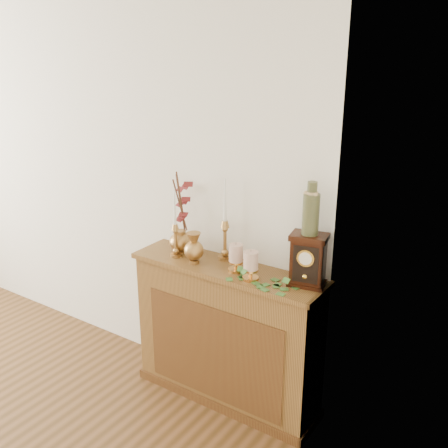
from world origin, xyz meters
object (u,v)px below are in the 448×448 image
Objects in this scene: candlestick_left at (175,235)px; ginger_jar at (183,214)px; mantel_clock at (308,260)px; bud_vase at (194,248)px; candlestick_center at (225,234)px; ceramic_vase at (311,211)px.

ginger_jar is (-0.02, 0.12, 0.10)m from candlestick_left.
candlestick_left is at bearing 174.33° from mantel_clock.
candlestick_left is 0.81× the size of ginger_jar.
mantel_clock is (0.88, -0.03, -0.10)m from ginger_jar.
bud_vase is 0.66× the size of mantel_clock.
bud_vase is (0.16, -0.02, -0.05)m from candlestick_left.
candlestick_center is 0.95× the size of ginger_jar.
ginger_jar reaches higher than candlestick_center.
ginger_jar is (-0.30, -0.02, 0.07)m from candlestick_center.
candlestick_center is 1.72× the size of mantel_clock.
mantel_clock is 1.02× the size of ceramic_vase.
ceramic_vase is (0.86, 0.09, 0.29)m from candlestick_left.
mantel_clock is at bearing -2.15° from ginger_jar.
mantel_clock is at bearing -5.09° from candlestick_center.
candlestick_center is (0.28, 0.13, 0.02)m from candlestick_left.
mantel_clock is 0.28m from ceramic_vase.
bud_vase is (-0.12, -0.16, -0.07)m from candlestick_center.
ginger_jar reaches higher than mantel_clock.
candlestick_left is 2.23× the size of bud_vase.
bud_vase is 0.78m from ceramic_vase.
ginger_jar is 0.89m from mantel_clock.
candlestick_center is 0.58m from mantel_clock.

